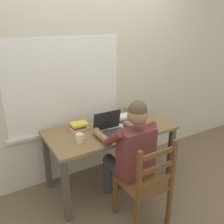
# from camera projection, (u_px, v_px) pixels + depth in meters

# --- Properties ---
(ground_plane) EXTENTS (8.00, 8.00, 0.00)m
(ground_plane) POSITION_uv_depth(u_px,v_px,m) (111.00, 182.00, 3.06)
(ground_plane) COLOR brown
(back_wall) EXTENTS (6.00, 0.08, 2.60)m
(back_wall) POSITION_uv_depth(u_px,v_px,m) (91.00, 73.00, 2.95)
(back_wall) COLOR beige
(back_wall) RESTS_ON ground
(desk) EXTENTS (1.45, 0.72, 0.74)m
(desk) POSITION_uv_depth(u_px,v_px,m) (110.00, 136.00, 2.83)
(desk) COLOR olive
(desk) RESTS_ON ground
(seated_person) EXTENTS (0.50, 0.60, 1.23)m
(seated_person) POSITION_uv_depth(u_px,v_px,m) (130.00, 150.00, 2.46)
(seated_person) COLOR brown
(seated_person) RESTS_ON ground
(wooden_chair) EXTENTS (0.42, 0.42, 0.93)m
(wooden_chair) POSITION_uv_depth(u_px,v_px,m) (146.00, 184.00, 2.31)
(wooden_chair) COLOR brown
(wooden_chair) RESTS_ON ground
(laptop) EXTENTS (0.33, 0.27, 0.23)m
(laptop) POSITION_uv_depth(u_px,v_px,m) (111.00, 129.00, 2.66)
(laptop) COLOR #232328
(laptop) RESTS_ON desk
(computer_mouse) EXTENTS (0.06, 0.10, 0.03)m
(computer_mouse) POSITION_uv_depth(u_px,v_px,m) (135.00, 129.00, 2.73)
(computer_mouse) COLOR #232328
(computer_mouse) RESTS_ON desk
(coffee_mug_white) EXTENTS (0.11, 0.08, 0.09)m
(coffee_mug_white) POSITION_uv_depth(u_px,v_px,m) (80.00, 138.00, 2.48)
(coffee_mug_white) COLOR beige
(coffee_mug_white) RESTS_ON desk
(coffee_mug_dark) EXTENTS (0.12, 0.09, 0.09)m
(coffee_mug_dark) POSITION_uv_depth(u_px,v_px,m) (131.00, 112.00, 3.16)
(coffee_mug_dark) COLOR black
(coffee_mug_dark) RESTS_ON desk
(book_stack_main) EXTENTS (0.20, 0.16, 0.08)m
(book_stack_main) POSITION_uv_depth(u_px,v_px,m) (79.00, 126.00, 2.76)
(book_stack_main) COLOR white
(book_stack_main) RESTS_ON desk
(book_stack_side) EXTENTS (0.21, 0.16, 0.09)m
(book_stack_side) POSITION_uv_depth(u_px,v_px,m) (123.00, 118.00, 2.96)
(book_stack_side) COLOR #2D5B9E
(book_stack_side) RESTS_ON desk
(paper_pile_near_laptop) EXTENTS (0.25, 0.20, 0.01)m
(paper_pile_near_laptop) POSITION_uv_depth(u_px,v_px,m) (133.00, 128.00, 2.80)
(paper_pile_near_laptop) COLOR silver
(paper_pile_near_laptop) RESTS_ON desk
(paper_pile_back_corner) EXTENTS (0.27, 0.24, 0.01)m
(paper_pile_back_corner) POSITION_uv_depth(u_px,v_px,m) (116.00, 126.00, 2.86)
(paper_pile_back_corner) COLOR silver
(paper_pile_back_corner) RESTS_ON desk
(landscape_photo_print) EXTENTS (0.15, 0.13, 0.00)m
(landscape_photo_print) POSITION_uv_depth(u_px,v_px,m) (104.00, 125.00, 2.88)
(landscape_photo_print) COLOR teal
(landscape_photo_print) RESTS_ON desk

